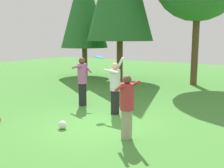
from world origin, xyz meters
The scene contains 7 objects.
ground_plane centered at (0.00, 0.00, 0.00)m, with size 40.00×40.00×0.00m, color #478C38.
person_thrower centered at (-0.26, 1.26, 1.01)m, with size 0.59×0.54×1.87m.
person_catcher centered at (-1.87, 1.56, 1.05)m, with size 0.67×0.60×1.77m.
person_bystander centered at (1.19, -0.45, 0.94)m, with size 0.73×0.72×1.60m.
frisbee centered at (-0.95, 1.36, 1.83)m, with size 0.28×0.28×0.09m.
ball_white centered at (-0.67, -0.76, 0.12)m, with size 0.23×0.23×0.23m, color white.
tree_far_left centered at (-6.81, 7.79, 4.46)m, with size 2.98×2.98×7.13m.
Camera 1 is at (4.44, -6.03, 2.49)m, focal length 43.93 mm.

